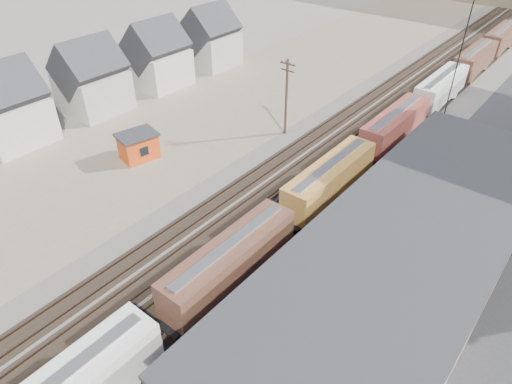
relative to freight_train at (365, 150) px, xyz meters
The scene contains 9 objects.
ballast_bed 10.87m from the freight_train, 111.18° to the left, with size 18.00×200.00×0.06m, color #4C4742.
dirt_yard 23.96m from the freight_train, behind, with size 24.00×180.00×0.03m, color #6F624C.
rail_tracks 11.06m from the freight_train, 113.92° to the left, with size 11.40×200.00×0.24m.
freight_train is the anchor object (origin of this frame).
warehouse 18.88m from the freight_train, 53.65° to the right, with size 12.40×40.40×7.25m.
utility_pole_north 12.68m from the freight_train, behind, with size 2.20×0.32×10.00m.
radio_mast 20.91m from the freight_train, 83.66° to the left, with size 1.20×0.16×18.00m.
townhouse_row 40.77m from the freight_train, 158.10° to the right, with size 8.15×68.16×10.47m.
maintenance_shed 26.41m from the freight_train, 147.63° to the right, with size 4.39×5.14×3.27m.
Camera 1 is at (22.03, -1.99, 28.42)m, focal length 32.00 mm.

